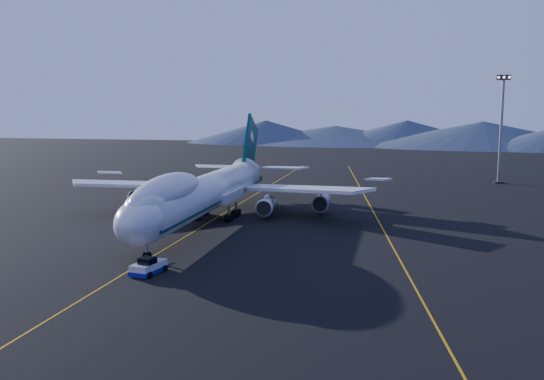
# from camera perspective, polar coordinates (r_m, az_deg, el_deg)

# --- Properties ---
(ground) EXTENTS (500.00, 500.00, 0.00)m
(ground) POSITION_cam_1_polar(r_m,az_deg,el_deg) (109.95, -6.12, -3.15)
(ground) COLOR black
(ground) RESTS_ON ground
(taxiway_line_main) EXTENTS (0.25, 220.00, 0.01)m
(taxiway_line_main) POSITION_cam_1_polar(r_m,az_deg,el_deg) (109.94, -6.12, -3.15)
(taxiway_line_main) COLOR #C9860B
(taxiway_line_main) RESTS_ON ground
(taxiway_line_side) EXTENTS (28.08, 198.09, 0.01)m
(taxiway_line_side) POSITION_cam_1_polar(r_m,az_deg,el_deg) (114.49, 9.93, -2.78)
(taxiway_line_side) COLOR #C9860B
(taxiway_line_side) RESTS_ON ground
(boeing_747) EXTENTS (59.62, 72.43, 19.37)m
(boeing_747) POSITION_cam_1_polar(r_m,az_deg,el_deg) (109.01, -6.16, -0.15)
(boeing_747) COLOR silver
(boeing_747) RESTS_ON ground
(pushback_tug) EXTENTS (3.74, 5.57, 2.24)m
(pushback_tug) POSITION_cam_1_polar(r_m,az_deg,el_deg) (78.81, -11.53, -7.21)
(pushback_tug) COLOR silver
(pushback_tug) RESTS_ON ground
(floodlight_mast) EXTENTS (3.61, 2.71, 29.25)m
(floodlight_mast) POSITION_cam_1_polar(r_m,az_deg,el_deg) (176.13, 20.75, 5.40)
(floodlight_mast) COLOR black
(floodlight_mast) RESTS_ON ground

